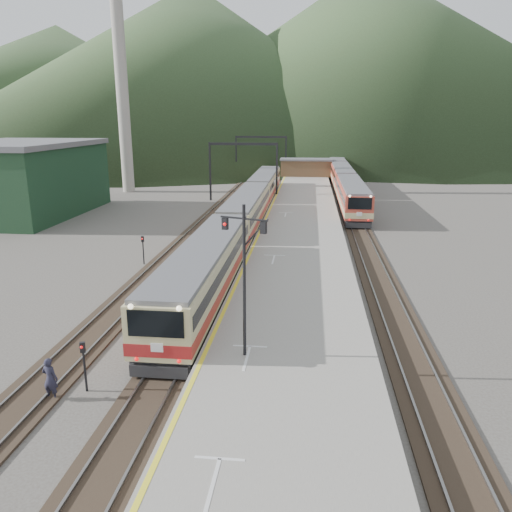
# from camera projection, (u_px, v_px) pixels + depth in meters

# --- Properties ---
(ground) EXTENTS (400.00, 400.00, 0.00)m
(ground) POSITION_uv_depth(u_px,v_px,m) (115.00, 460.00, 17.03)
(ground) COLOR #47423D
(ground) RESTS_ON ground
(track_main) EXTENTS (2.60, 200.00, 0.23)m
(track_main) POSITION_uv_depth(u_px,v_px,m) (251.00, 222.00, 55.32)
(track_main) COLOR black
(track_main) RESTS_ON ground
(track_far) EXTENTS (2.60, 200.00, 0.23)m
(track_far) POSITION_uv_depth(u_px,v_px,m) (207.00, 221.00, 55.84)
(track_far) COLOR black
(track_far) RESTS_ON ground
(track_second) EXTENTS (2.60, 200.00, 0.23)m
(track_second) POSITION_uv_depth(u_px,v_px,m) (356.00, 225.00, 54.14)
(track_second) COLOR black
(track_second) RESTS_ON ground
(platform) EXTENTS (8.00, 100.00, 1.00)m
(platform) POSITION_uv_depth(u_px,v_px,m) (301.00, 223.00, 52.71)
(platform) COLOR gray
(platform) RESTS_ON ground
(gantry_near) EXTENTS (9.55, 0.25, 8.00)m
(gantry_near) POSITION_uv_depth(u_px,v_px,m) (243.00, 160.00, 68.50)
(gantry_near) COLOR black
(gantry_near) RESTS_ON ground
(gantry_far) EXTENTS (9.55, 0.25, 8.00)m
(gantry_far) POSITION_uv_depth(u_px,v_px,m) (261.00, 149.00, 92.44)
(gantry_far) COLOR black
(gantry_far) RESTS_ON ground
(warehouse) EXTENTS (14.50, 20.50, 8.60)m
(warehouse) POSITION_uv_depth(u_px,v_px,m) (18.00, 178.00, 58.99)
(warehouse) COLOR #12321D
(warehouse) RESTS_ON ground
(smokestack) EXTENTS (1.80, 1.80, 30.00)m
(smokestack) POSITION_uv_depth(u_px,v_px,m) (122.00, 92.00, 74.65)
(smokestack) COLOR #9E998E
(smokestack) RESTS_ON ground
(station_shed) EXTENTS (9.40, 4.40, 3.10)m
(station_shed) POSITION_uv_depth(u_px,v_px,m) (306.00, 167.00, 90.47)
(station_shed) COLOR brown
(station_shed) RESTS_ON platform
(hill_a) EXTENTS (180.00, 180.00, 60.00)m
(hill_a) POSITION_uv_depth(u_px,v_px,m) (194.00, 68.00, 195.07)
(hill_a) COLOR #324726
(hill_a) RESTS_ON ground
(hill_b) EXTENTS (220.00, 220.00, 75.00)m
(hill_b) POSITION_uv_depth(u_px,v_px,m) (366.00, 57.00, 224.14)
(hill_b) COLOR #324726
(hill_b) RESTS_ON ground
(hill_d) EXTENTS (200.00, 200.00, 55.00)m
(hill_d) POSITION_uv_depth(u_px,v_px,m) (62.00, 84.00, 251.88)
(hill_d) COLOR #324726
(hill_d) RESTS_ON ground
(main_train) EXTENTS (3.01, 61.75, 3.68)m
(main_train) POSITION_uv_depth(u_px,v_px,m) (247.00, 211.00, 51.00)
(main_train) COLOR tan
(main_train) RESTS_ON track_main
(second_train) EXTENTS (2.92, 59.98, 3.57)m
(second_train) POSITION_uv_depth(u_px,v_px,m) (342.00, 177.00, 79.74)
(second_train) COLOR #BC4232
(second_train) RESTS_ON track_second
(signal_mast) EXTENTS (2.10, 0.85, 6.84)m
(signal_mast) POSITION_uv_depth(u_px,v_px,m) (244.00, 266.00, 21.33)
(signal_mast) COLOR black
(signal_mast) RESTS_ON platform
(short_signal_a) EXTENTS (0.26, 0.23, 2.27)m
(short_signal_a) POSITION_uv_depth(u_px,v_px,m) (84.00, 360.00, 20.97)
(short_signal_a) COLOR black
(short_signal_a) RESTS_ON ground
(short_signal_b) EXTENTS (0.27, 0.23, 2.27)m
(short_signal_b) POSITION_uv_depth(u_px,v_px,m) (200.00, 239.00, 41.79)
(short_signal_b) COLOR black
(short_signal_b) RESTS_ON ground
(short_signal_c) EXTENTS (0.25, 0.20, 2.27)m
(short_signal_c) POSITION_uv_depth(u_px,v_px,m) (143.00, 246.00, 39.44)
(short_signal_c) COLOR black
(short_signal_c) RESTS_ON ground
(worker) EXTENTS (0.73, 0.53, 1.86)m
(worker) POSITION_uv_depth(u_px,v_px,m) (50.00, 379.00, 20.52)
(worker) COLOR #222233
(worker) RESTS_ON ground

